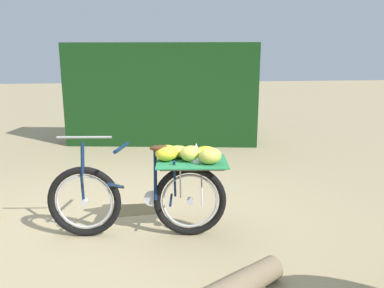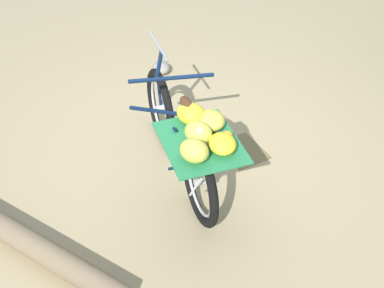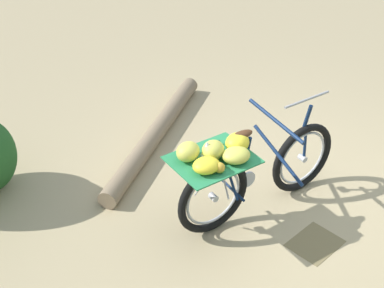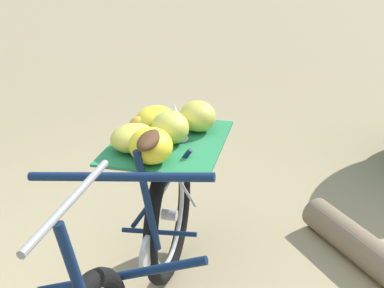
# 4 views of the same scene
# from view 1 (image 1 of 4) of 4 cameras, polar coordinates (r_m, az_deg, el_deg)

# --- Properties ---
(ground_plane) EXTENTS (60.00, 60.00, 0.00)m
(ground_plane) POSITION_cam_1_polar(r_m,az_deg,el_deg) (4.06, -11.39, -12.56)
(ground_plane) COLOR tan
(foliage_hedge) EXTENTS (4.10, 1.79, 2.12)m
(foliage_hedge) POSITION_cam_1_polar(r_m,az_deg,el_deg) (7.86, -4.70, 7.80)
(foliage_hedge) COLOR #143814
(foliage_hedge) RESTS_ON ground_plane
(bicycle) EXTENTS (1.80, 0.80, 1.03)m
(bicycle) POSITION_cam_1_polar(r_m,az_deg,el_deg) (3.62, -5.96, -6.51)
(bicycle) COLOR black
(bicycle) RESTS_ON ground_plane
(leaf_litter_patch) EXTENTS (0.44, 0.36, 0.01)m
(leaf_litter_patch) POSITION_cam_1_polar(r_m,az_deg,el_deg) (4.44, -8.80, -10.15)
(leaf_litter_patch) COLOR olive
(leaf_litter_patch) RESTS_ON ground_plane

